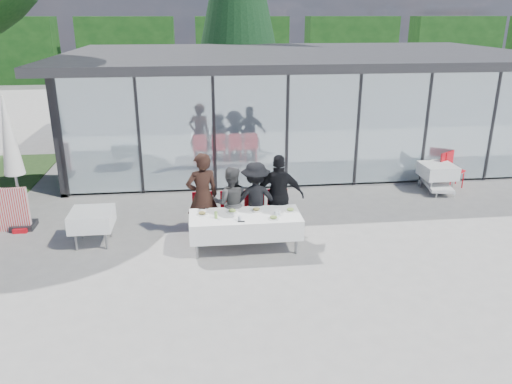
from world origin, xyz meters
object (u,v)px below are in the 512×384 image
Objects in this scene: plate_c at (256,210)px; market_umbrella at (10,144)px; spare_table_right at (438,171)px; diner_b at (231,203)px; plate_extra at (273,218)px; spare_chair_a at (452,167)px; diner_chair_b at (231,211)px; folded_eyeglasses at (241,221)px; diner_c at (256,200)px; diner_chair_c at (255,210)px; juice_bottle at (216,215)px; lounger at (435,180)px; plate_a at (202,213)px; plate_b at (232,211)px; dining_table at (245,225)px; diner_chair_d at (278,209)px; diner_d at (279,196)px; plate_d at (290,210)px; spare_table_left at (92,219)px; diner_a at (202,197)px; spare_chair_b at (441,167)px; diner_chair_a at (203,213)px.

market_umbrella is (-5.15, 1.43, 1.18)m from plate_c.
diner_b is at bearing -157.86° from spare_table_right.
plate_c is 1.00× the size of plate_extra.
spare_chair_a is 11.27m from market_umbrella.
diner_chair_b is 1.12m from folded_eyeglasses.
diner_chair_c is (0.00, 0.13, -0.30)m from diner_c.
juice_bottle is 7.00m from lounger.
plate_a is 1.00× the size of plate_b.
diner_c is 0.42m from plate_c.
market_umbrella is (-4.66, 0.88, 1.42)m from diner_chair_b.
dining_table is at bearing 67.55° from diner_c.
diner_chair_b is 1.04m from diner_chair_d.
diner_d is 7.80× the size of plate_extra.
plate_d reaches higher than spare_table_left.
dining_table is 9.73× the size of plate_c.
lounger is at bearing -174.65° from diner_a.
diner_b is at bearing 156.20° from plate_d.
diner_chair_d is (0.51, 0.13, -0.30)m from diner_c.
juice_bottle is 7.35m from spare_chair_b.
market_umbrella is (-5.84, 1.53, 1.18)m from plate_d.
diner_chair_c reaches higher than plate_b.
spare_chair_b is (5.06, 2.66, 0.00)m from diner_chair_d.
plate_a is at bearing 148.73° from folded_eyeglasses.
spare_chair_a is (5.61, 3.61, -0.24)m from plate_extra.
folded_eyeglasses is (0.48, -0.24, -0.06)m from juice_bottle.
plate_a is (-0.02, -0.63, 0.24)m from diner_chair_a.
diner_chair_a is (-0.00, 0.13, -0.42)m from diner_a.
plate_a is 0.24× the size of spare_chair_a.
diner_b is at bearing -157.00° from spare_chair_a.
plate_extra is (0.28, -0.48, 0.00)m from plate_c.
market_umbrella is at bearing 149.64° from spare_table_left.
spare_chair_a reaches higher than plate_d.
folded_eyeglasses is at bearing 69.86° from diner_c.
lounger is (0.03, 0.14, -0.30)m from spare_table_right.
plate_b reaches higher than lounger.
diner_b is 1.62× the size of diner_chair_b.
diner_chair_c reaches higher than juice_bottle.
diner_chair_a is 1.25m from plate_c.
plate_b is at bearing 34.21° from diner_d.
diner_b reaches higher than spare_chair_a.
juice_bottle is at bearing -153.01° from spare_chair_a.
plate_d is at bearing 5.85° from dining_table.
plate_d is 0.24× the size of spare_chair_b.
plate_b is at bearing -43.86° from diner_chair_a.
spare_table_left is (-3.41, 0.41, -0.22)m from plate_c.
plate_c is (1.10, -0.42, -0.18)m from diner_a.
spare_chair_b is at bearing 27.76° from diner_chair_d.
diner_b reaches higher than diner_chair_d.
spare_table_right is at bearing 24.01° from plate_a.
spare_chair_b is (4.91, 3.32, -0.24)m from plate_d.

